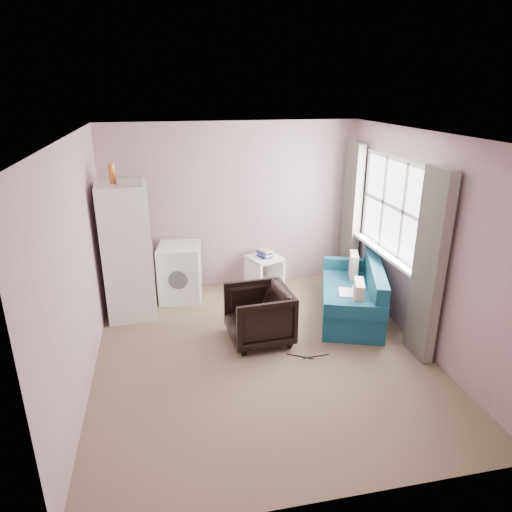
{
  "coord_description": "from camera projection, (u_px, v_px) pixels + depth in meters",
  "views": [
    {
      "loc": [
        -1.01,
        -4.53,
        2.95
      ],
      "look_at": [
        0.05,
        0.6,
        1.0
      ],
      "focal_mm": 32.0,
      "sensor_mm": 36.0,
      "label": 1
    }
  ],
  "objects": [
    {
      "name": "room",
      "position": [
        264.0,
        253.0,
        4.95
      ],
      "size": [
        3.84,
        4.24,
        2.54
      ],
      "color": "#7F6A53",
      "rests_on": "ground"
    },
    {
      "name": "armchair",
      "position": [
        259.0,
        312.0,
        5.53
      ],
      "size": [
        0.74,
        0.78,
        0.75
      ],
      "primitive_type": "imported",
      "rotation": [
        0.0,
        0.0,
        -1.5
      ],
      "color": "black",
      "rests_on": "ground"
    },
    {
      "name": "floor_cables",
      "position": [
        308.0,
        356.0,
        5.3
      ],
      "size": [
        0.48,
        0.18,
        0.01
      ],
      "rotation": [
        0.0,
        0.0,
        -0.2
      ],
      "color": "black",
      "rests_on": "ground"
    },
    {
      "name": "washing_machine",
      "position": [
        180.0,
        271.0,
        6.63
      ],
      "size": [
        0.66,
        0.66,
        0.82
      ],
      "rotation": [
        0.0,
        0.0,
        -0.15
      ],
      "color": "silver",
      "rests_on": "ground"
    },
    {
      "name": "window_dressing",
      "position": [
        384.0,
        236.0,
        5.97
      ],
      "size": [
        0.17,
        2.62,
        2.18
      ],
      "color": "white",
      "rests_on": "ground"
    },
    {
      "name": "side_table",
      "position": [
        265.0,
        270.0,
        7.05
      ],
      "size": [
        0.59,
        0.59,
        0.63
      ],
      "rotation": [
        0.0,
        0.0,
        0.37
      ],
      "color": "white",
      "rests_on": "ground"
    },
    {
      "name": "fridge",
      "position": [
        127.0,
        251.0,
        5.99
      ],
      "size": [
        0.67,
        0.67,
        2.07
      ],
      "rotation": [
        0.0,
        0.0,
        0.07
      ],
      "color": "silver",
      "rests_on": "ground"
    },
    {
      "name": "sofa",
      "position": [
        355.0,
        296.0,
        6.2
      ],
      "size": [
        1.27,
        1.82,
        0.74
      ],
      "rotation": [
        0.0,
        0.0,
        -0.34
      ],
      "color": "#185A71",
      "rests_on": "ground"
    }
  ]
}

